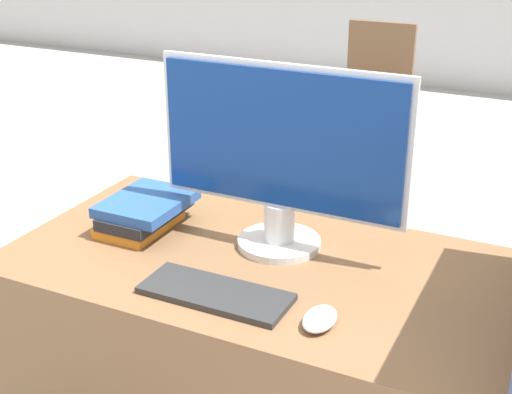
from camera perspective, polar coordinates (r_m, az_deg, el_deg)
The scene contains 6 objects.
desk at distance 2.02m, azimuth 0.32°, elevation -14.90°, with size 1.28×0.70×0.78m.
monitor at distance 1.78m, azimuth 1.98°, elevation 3.46°, with size 0.66×0.22×0.48m.
keyboard at distance 1.65m, azimuth -3.26°, elevation -7.72°, with size 0.35×0.14×0.02m.
mouse at distance 1.55m, azimuth 5.12°, elevation -9.68°, with size 0.07×0.11×0.03m.
book_stack at distance 1.98m, azimuth -8.92°, elevation -1.17°, with size 0.20×0.27×0.09m.
far_chair at distance 4.72m, azimuth 9.38°, elevation 8.63°, with size 0.44×0.44×0.89m.
Camera 1 is at (0.69, -1.09, 1.63)m, focal length 50.00 mm.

